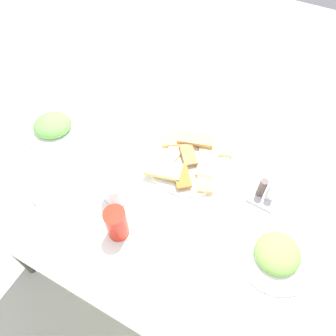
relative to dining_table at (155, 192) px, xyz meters
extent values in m
plane|color=#B3B8A8|center=(0.00, 0.00, -0.65)|extent=(6.00, 6.00, 0.00)
cube|color=white|center=(0.00, 0.00, 0.06)|extent=(1.20, 0.86, 0.02)
cylinder|color=#564F47|center=(-0.54, -0.37, -0.30)|extent=(0.04, 0.04, 0.70)
cylinder|color=#564F47|center=(0.54, -0.37, -0.30)|extent=(0.04, 0.04, 0.70)
cylinder|color=#564F47|center=(0.54, 0.37, -0.30)|extent=(0.04, 0.04, 0.70)
cylinder|color=white|center=(-0.07, -0.13, 0.08)|extent=(0.30, 0.30, 0.01)
cube|color=#E59F5C|center=(-0.06, -0.21, 0.11)|extent=(0.14, 0.09, 0.01)
cube|color=#DFBA6F|center=(-0.14, -0.14, 0.09)|extent=(0.09, 0.12, 0.02)
cube|color=olive|center=(-0.06, -0.14, 0.10)|extent=(0.10, 0.10, 0.01)
cube|color=#E5B95F|center=(0.01, -0.18, 0.09)|extent=(0.12, 0.10, 0.02)
cube|color=#956126|center=(-0.08, -0.05, 0.10)|extent=(0.10, 0.11, 0.01)
cube|color=tan|center=(-0.01, -0.12, 0.09)|extent=(0.06, 0.12, 0.01)
cube|color=#D7CB77|center=(-0.14, -0.21, 0.09)|extent=(0.13, 0.10, 0.01)
cube|color=tan|center=(-0.16, -0.08, 0.09)|extent=(0.09, 0.12, 0.01)
cube|color=#CEBB67|center=(-0.02, -0.04, 0.11)|extent=(0.14, 0.09, 0.01)
cylinder|color=white|center=(-0.45, 0.06, 0.08)|extent=(0.23, 0.23, 0.01)
ellipsoid|color=#72B047|center=(-0.45, 0.06, 0.10)|extent=(0.16, 0.16, 0.06)
sphere|color=#EAE849|center=(-0.44, 0.01, 0.10)|extent=(0.03, 0.03, 0.03)
cylinder|color=white|center=(0.46, -0.02, 0.08)|extent=(0.22, 0.22, 0.01)
ellipsoid|color=#63B049|center=(0.46, -0.02, 0.10)|extent=(0.20, 0.19, 0.07)
cylinder|color=red|center=(0.00, 0.22, 0.14)|extent=(0.08, 0.08, 0.12)
cylinder|color=silver|center=(0.07, 0.12, 0.12)|extent=(0.08, 0.08, 0.09)
cube|color=white|center=(0.38, 0.23, 0.08)|extent=(0.14, 0.14, 0.00)
cube|color=silver|center=(0.38, 0.21, 0.08)|extent=(0.17, 0.07, 0.00)
cube|color=silver|center=(0.38, 0.25, 0.08)|extent=(0.18, 0.05, 0.00)
cube|color=#B2B2B7|center=(-0.36, -0.12, 0.08)|extent=(0.10, 0.10, 0.01)
cylinder|color=white|center=(-0.37, -0.12, 0.12)|extent=(0.03, 0.03, 0.07)
cylinder|color=#4F413D|center=(-0.34, -0.12, 0.12)|extent=(0.03, 0.03, 0.07)
camera|label=1|loc=(-0.33, 0.51, 1.00)|focal=34.17mm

